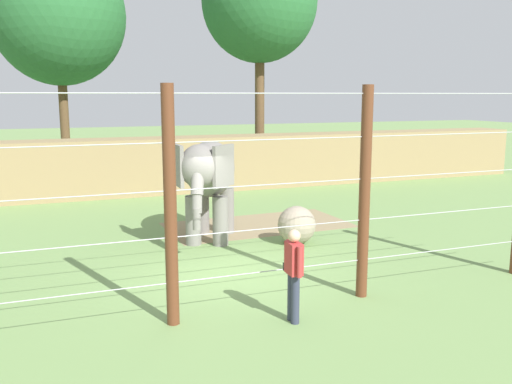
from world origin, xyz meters
The scene contains 10 objects.
ground_plane centered at (0.00, 0.00, 0.00)m, with size 120.00×120.00×0.00m, color #759956.
dirt_patch centered at (2.29, 4.00, 0.00)m, with size 5.53×2.90×0.01m, color #937F5B.
embankment_wall centered at (0.00, 10.90, 1.12)m, with size 36.00×1.80×2.24m, color #997F56.
elephant centered at (0.35, 2.71, 1.84)m, with size 2.45×3.45×2.77m.
enrichment_ball centered at (2.46, 1.61, 0.51)m, with size 1.03×1.03×1.03m, color gray.
cable_fence centered at (0.04, -2.44, 2.08)m, with size 12.92×0.22×4.14m.
zookeeper centered at (0.18, -3.12, 0.93)m, with size 0.23×0.58×1.67m.
tree_far_left centered at (7.72, 17.61, 7.92)m, with size 3.94×3.94×10.08m.
tree_left_of_centre centered at (6.45, 14.52, 8.39)m, with size 5.60×5.60×11.36m.
tree_behind_wall centered at (-2.67, 17.60, 7.69)m, with size 6.33×6.33×11.03m.
Camera 1 is at (-3.78, -11.55, 3.95)m, focal length 39.03 mm.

